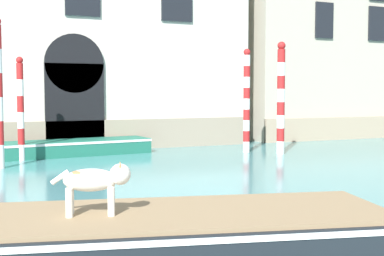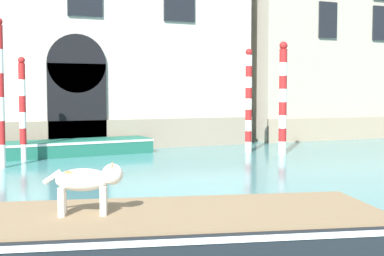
{
  "view_description": "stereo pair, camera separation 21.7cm",
  "coord_description": "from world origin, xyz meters",
  "px_view_note": "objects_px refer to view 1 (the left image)",
  "views": [
    {
      "loc": [
        -4.42,
        -0.14,
        2.21
      ],
      "look_at": [
        1.45,
        13.17,
        1.2
      ],
      "focal_mm": 50.0,
      "sensor_mm": 36.0,
      "label": 1
    },
    {
      "loc": [
        -4.22,
        -0.23,
        2.21
      ],
      "look_at": [
        1.45,
        13.17,
        1.2
      ],
      "focal_mm": 50.0,
      "sensor_mm": 36.0,
      "label": 2
    }
  ],
  "objects_px": {
    "boat_foreground": "(95,232)",
    "boat_moored_near_palazzo": "(61,148)",
    "dog_on_deck": "(96,181)",
    "mooring_pole_2": "(247,100)",
    "mooring_pole_0": "(281,98)",
    "mooring_pole_3": "(21,108)"
  },
  "relations": [
    {
      "from": "dog_on_deck",
      "to": "mooring_pole_2",
      "type": "height_order",
      "value": "mooring_pole_2"
    },
    {
      "from": "mooring_pole_0",
      "to": "dog_on_deck",
      "type": "bearing_deg",
      "value": -134.9
    },
    {
      "from": "mooring_pole_2",
      "to": "mooring_pole_0",
      "type": "bearing_deg",
      "value": -51.76
    },
    {
      "from": "mooring_pole_0",
      "to": "mooring_pole_3",
      "type": "distance_m",
      "value": 8.68
    },
    {
      "from": "dog_on_deck",
      "to": "mooring_pole_2",
      "type": "relative_size",
      "value": 0.28
    },
    {
      "from": "mooring_pole_0",
      "to": "boat_moored_near_palazzo",
      "type": "bearing_deg",
      "value": 159.87
    },
    {
      "from": "boat_foreground",
      "to": "boat_moored_near_palazzo",
      "type": "distance_m",
      "value": 11.33
    },
    {
      "from": "boat_foreground",
      "to": "dog_on_deck",
      "type": "xyz_separation_m",
      "value": [
        0.02,
        -0.02,
        0.71
      ]
    },
    {
      "from": "boat_moored_near_palazzo",
      "to": "mooring_pole_0",
      "type": "relative_size",
      "value": 1.61
    },
    {
      "from": "boat_foreground",
      "to": "mooring_pole_0",
      "type": "relative_size",
      "value": 2.26
    },
    {
      "from": "dog_on_deck",
      "to": "mooring_pole_0",
      "type": "height_order",
      "value": "mooring_pole_0"
    },
    {
      "from": "boat_foreground",
      "to": "mooring_pole_3",
      "type": "distance_m",
      "value": 10.56
    },
    {
      "from": "boat_foreground",
      "to": "dog_on_deck",
      "type": "relative_size",
      "value": 8.37
    },
    {
      "from": "boat_foreground",
      "to": "mooring_pole_2",
      "type": "xyz_separation_m",
      "value": [
        7.84,
        9.62,
        1.6
      ]
    },
    {
      "from": "dog_on_deck",
      "to": "boat_moored_near_palazzo",
      "type": "xyz_separation_m",
      "value": [
        1.5,
        11.25,
        -0.72
      ]
    },
    {
      "from": "boat_foreground",
      "to": "mooring_pole_2",
      "type": "height_order",
      "value": "mooring_pole_2"
    },
    {
      "from": "boat_moored_near_palazzo",
      "to": "mooring_pole_3",
      "type": "bearing_deg",
      "value": -156.55
    },
    {
      "from": "mooring_pole_2",
      "to": "mooring_pole_3",
      "type": "distance_m",
      "value": 7.73
    },
    {
      "from": "boat_moored_near_palazzo",
      "to": "dog_on_deck",
      "type": "bearing_deg",
      "value": -103.35
    },
    {
      "from": "mooring_pole_2",
      "to": "mooring_pole_3",
      "type": "relative_size",
      "value": 1.13
    },
    {
      "from": "boat_moored_near_palazzo",
      "to": "mooring_pole_3",
      "type": "xyz_separation_m",
      "value": [
        -1.37,
        -0.76,
        1.38
      ]
    },
    {
      "from": "boat_foreground",
      "to": "mooring_pole_3",
      "type": "bearing_deg",
      "value": 103.15
    }
  ]
}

